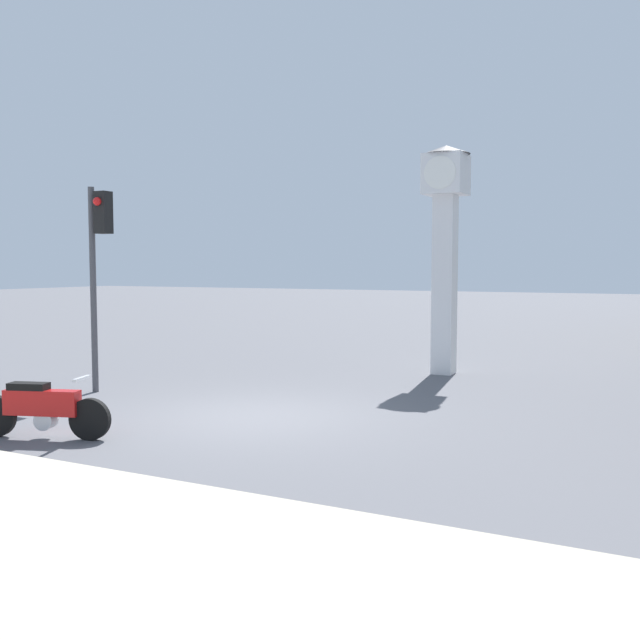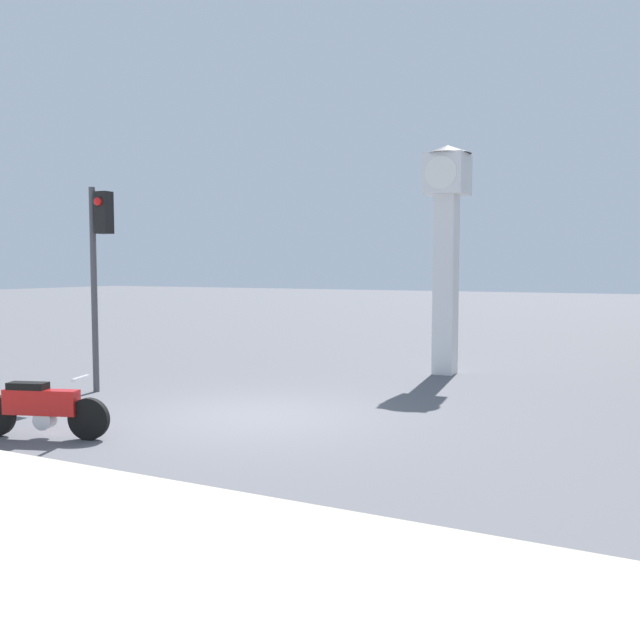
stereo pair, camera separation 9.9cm
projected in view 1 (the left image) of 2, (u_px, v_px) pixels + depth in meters
ground_plane at (252, 417)px, 11.62m from camera, size 120.00×120.00×0.00m
motorcycle at (42, 408)px, 10.14m from camera, size 1.96×0.78×0.90m
clock_tower at (445, 225)px, 16.08m from camera, size 1.08×1.08×5.16m
traffic_light at (98, 251)px, 13.68m from camera, size 0.50×0.35×3.98m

